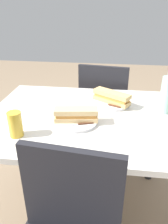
# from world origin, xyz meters

# --- Properties ---
(ground_plane) EXTENTS (8.00, 8.00, 0.00)m
(ground_plane) POSITION_xyz_m (0.00, 0.00, 0.00)
(ground_plane) COLOR #8C755B
(dining_table) EXTENTS (1.10, 0.85, 0.74)m
(dining_table) POSITION_xyz_m (0.00, 0.00, 0.62)
(dining_table) COLOR beige
(dining_table) RESTS_ON ground
(chair_near) EXTENTS (0.45, 0.45, 0.88)m
(chair_near) POSITION_xyz_m (-0.09, -0.62, 0.51)
(chair_near) COLOR black
(chair_near) RESTS_ON ground
(plate_near) EXTENTS (0.22, 0.22, 0.01)m
(plate_near) POSITION_xyz_m (0.03, 0.09, 0.74)
(plate_near) COLOR white
(plate_near) RESTS_ON dining_table
(baguette_sandwich_near) EXTENTS (0.23, 0.10, 0.07)m
(baguette_sandwich_near) POSITION_xyz_m (0.03, 0.09, 0.78)
(baguette_sandwich_near) COLOR #DBB77A
(baguette_sandwich_near) RESTS_ON plate_near
(knife_near) EXTENTS (0.17, 0.07, 0.01)m
(knife_near) POSITION_xyz_m (0.01, 0.14, 0.75)
(knife_near) COLOR silver
(knife_near) RESTS_ON plate_near
(plate_far) EXTENTS (0.22, 0.22, 0.01)m
(plate_far) POSITION_xyz_m (-0.15, -0.17, 0.74)
(plate_far) COLOR white
(plate_far) RESTS_ON dining_table
(baguette_sandwich_far) EXTENTS (0.24, 0.18, 0.07)m
(baguette_sandwich_far) POSITION_xyz_m (-0.15, -0.17, 0.78)
(baguette_sandwich_far) COLOR tan
(baguette_sandwich_far) RESTS_ON plate_far
(knife_far) EXTENTS (0.17, 0.08, 0.01)m
(knife_far) POSITION_xyz_m (-0.13, -0.12, 0.75)
(knife_far) COLOR silver
(knife_far) RESTS_ON plate_far
(water_bottle) EXTENTS (0.08, 0.08, 0.28)m
(water_bottle) POSITION_xyz_m (-0.46, -0.10, 0.85)
(water_bottle) COLOR #99C6B7
(water_bottle) RESTS_ON dining_table
(beer_glass) EXTENTS (0.06, 0.06, 0.12)m
(beer_glass) POSITION_xyz_m (0.29, 0.25, 0.80)
(beer_glass) COLOR gold
(beer_glass) RESTS_ON dining_table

